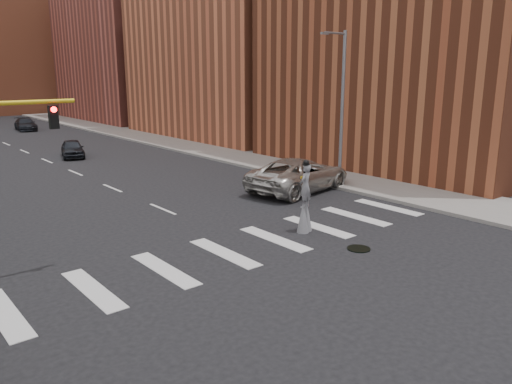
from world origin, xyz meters
The scene contains 11 objects.
ground_plane centered at (0.00, 0.00, 0.00)m, with size 160.00×160.00×0.00m, color black.
sidewalk_right centered at (12.50, 25.00, 0.09)m, with size 5.00×90.00×0.18m, color gray.
manhole centered at (3.00, -2.00, 0.02)m, with size 0.90×0.90×0.04m, color black.
building_near centered at (22.00, 8.00, 11.00)m, with size 16.00×20.00×22.00m, color brown.
building_mid centered at (22.00, 30.00, 12.00)m, with size 16.00×22.00×24.00m, color #CB6640.
building_far centered at (22.00, 54.00, 10.00)m, with size 16.00×22.00×20.00m, color #A0493B.
streetlight centered at (10.90, 6.00, 4.90)m, with size 2.05×0.20×9.00m.
stilt_performer centered at (2.95, 0.93, 1.28)m, with size 0.82×0.64×3.13m.
suv_crossing centered at (8.07, 6.51, 0.95)m, with size 3.17×6.87×1.91m, color beige.
car_near centered at (2.19, 26.44, 0.70)m, with size 1.65×4.09×1.39m, color black.
car_far centered at (4.76, 48.75, 0.71)m, with size 1.99×4.90×1.42m, color black.
Camera 1 is at (-11.76, -13.56, 6.73)m, focal length 35.00 mm.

